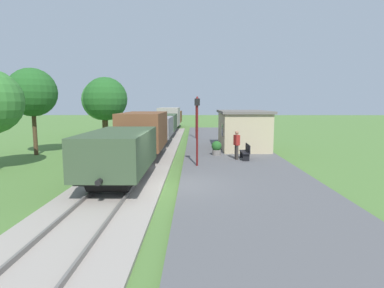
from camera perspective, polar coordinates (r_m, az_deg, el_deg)
ground_plane at (r=13.00m, az=-3.27°, el=-8.49°), size 160.00×160.00×0.00m
platform_slab at (r=13.15m, az=10.91°, el=-7.86°), size 6.00×60.00×0.25m
track_ballast at (r=13.35m, az=-13.71°, el=-7.99°), size 3.80×60.00×0.12m
rail_near at (r=13.16m, az=-10.66°, el=-7.55°), size 0.07×60.00×0.14m
rail_far at (r=13.51m, az=-16.71°, el=-7.34°), size 0.07×60.00×0.14m
freight_train at (r=29.92m, az=-5.74°, el=3.52°), size 2.50×39.20×2.72m
station_hut at (r=23.30m, az=9.28°, el=2.68°), size 3.50×5.80×2.78m
bench_near_hut at (r=18.75m, az=9.82°, el=-1.36°), size 0.42×1.50×0.91m
bench_down_platform at (r=28.70m, az=6.58°, el=1.76°), size 0.42×1.50×0.91m
person_waiting at (r=18.57m, az=8.17°, el=0.03°), size 0.35×0.44×1.71m
potted_planter at (r=20.04m, az=4.52°, el=-0.70°), size 0.64×0.64×0.92m
lamp_post_near at (r=16.38m, az=0.95°, el=4.79°), size 0.28×0.28×3.70m
lamp_post_far at (r=29.42m, az=0.75°, el=6.01°), size 0.28×0.28×3.70m
tree_trackside_far at (r=24.01m, az=-27.22°, el=8.37°), size 3.28×3.28×5.94m
tree_field_left at (r=27.64m, az=-15.56°, el=7.95°), size 3.66×3.66×5.76m
tree_field_distant at (r=35.93m, az=-16.05°, el=7.78°), size 4.49×4.49×6.16m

